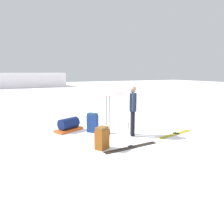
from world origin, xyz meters
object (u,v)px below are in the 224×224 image
Objects in this scene: backpack_large_dark at (93,123)px; gear_sled at (69,125)px; skier_standing at (133,108)px; thermos_bottle at (128,125)px; ski_pair_far at (176,134)px; ski_poles_planted_far at (120,107)px; ski_pair_near at (131,147)px; backpack_bright at (102,138)px; ski_poles_planted_near at (108,114)px.

backpack_large_dark reaches higher than gear_sled.
skier_standing is 6.54× the size of thermos_bottle.
backpack_large_dark is (-2.50, 1.57, 0.33)m from ski_pair_far.
ski_poles_planted_far is at bearing 113.92° from ski_pair_far.
ski_pair_near is 2.77× the size of backpack_bright.
skier_standing is at bearing -19.58° from ski_poles_planted_near.
gear_sled is at bearing 146.41° from ski_pair_far.
ski_pair_near is at bearing -79.74° from backpack_large_dark.
thermos_bottle is at bearing 27.08° from ski_poles_planted_near.
backpack_large_dark is at bearing 100.26° from ski_pair_near.
thermos_bottle reaches higher than ski_pair_far.
ski_pair_near is 1.36× the size of ski_poles_planted_far.
skier_standing is at bearing 56.61° from ski_pair_near.
ski_pair_far is 2.56m from ski_poles_planted_far.
backpack_bright is 2.50m from thermos_bottle.
skier_standing is 0.87m from ski_poles_planted_near.
skier_standing is at bearing 27.38° from backpack_bright.
backpack_bright reaches higher than gear_sled.
ski_poles_planted_near reaches higher than backpack_large_dark.
thermos_bottle is at bearing 61.24° from ski_pair_near.
ski_poles_planted_near is 5.28× the size of thermos_bottle.
ski_poles_planted_near reaches higher than ski_poles_planted_far.
skier_standing is 1.24× the size of ski_poles_planted_near.
backpack_large_dark is 0.92m from gear_sled.
ski_poles_planted_far is at bearing 51.62° from backpack_bright.
ski_poles_planted_far is 2.28m from gear_sled.
gear_sled is at bearing 97.27° from backpack_bright.
ski_pair_far is 2.65× the size of backpack_bright.
gear_sled is at bearing -177.15° from ski_poles_planted_far.
ski_pair_far is at bearing -66.08° from ski_poles_planted_far.
ski_pair_near is 0.90m from backpack_bright.
skier_standing is 1.72m from ski_poles_planted_far.
gear_sled reaches higher than thermos_bottle.
thermos_bottle is (2.16, -0.67, -0.09)m from gear_sled.
backpack_bright is 0.56× the size of gear_sled.
ski_pair_far is at bearing -33.59° from gear_sled.
gear_sled is 4.44× the size of thermos_bottle.
backpack_large_dark is at bearing 112.20° from ski_poles_planted_near.
backpack_large_dark is 0.52× the size of ski_poles_planted_near.
thermos_bottle reaches higher than ski_pair_near.
skier_standing reaches higher than backpack_large_dark.
ski_pair_near is 6.86× the size of thermos_bottle.
thermos_bottle is at bearing -4.14° from backpack_large_dark.
backpack_large_dark is 0.61× the size of gear_sled.
ski_poles_planted_near is (0.71, 1.06, 0.44)m from backpack_bright.
ski_poles_planted_far is at bearing 67.49° from ski_pair_near.
ski_pair_near is 1.04× the size of ski_pair_far.
ski_poles_planted_near is (0.28, -0.70, 0.41)m from backpack_large_dark.
skier_standing is 2.48m from gear_sled.
ski_pair_far is at bearing -32.22° from backpack_large_dark.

